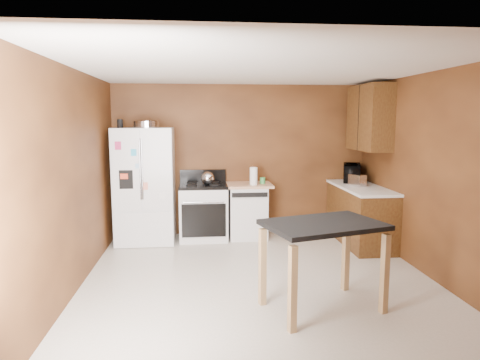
{
  "coord_description": "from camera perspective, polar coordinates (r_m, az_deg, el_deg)",
  "views": [
    {
      "loc": [
        -0.71,
        -4.88,
        1.93
      ],
      "look_at": [
        -0.15,
        0.85,
        1.11
      ],
      "focal_mm": 32.0,
      "sensor_mm": 36.0,
      "label": 1
    }
  ],
  "objects": [
    {
      "name": "refrigerator",
      "position": [
        6.87,
        -12.54,
        -0.71
      ],
      "size": [
        0.9,
        0.8,
        1.8
      ],
      "color": "white",
      "rests_on": "ground"
    },
    {
      "name": "microwave",
      "position": [
        7.33,
        14.66,
        0.83
      ],
      "size": [
        0.47,
        0.57,
        0.27
      ],
      "primitive_type": "imported",
      "rotation": [
        0.0,
        0.0,
        1.25
      ],
      "color": "black",
      "rests_on": "right_cabinets"
    },
    {
      "name": "island",
      "position": [
        4.41,
        11.03,
        -7.43
      ],
      "size": [
        1.31,
        1.05,
        0.91
      ],
      "color": "black",
      "rests_on": "ground"
    },
    {
      "name": "green_canister",
      "position": [
        6.99,
        3.02,
        -0.06
      ],
      "size": [
        0.11,
        0.11,
        0.1
      ],
      "primitive_type": "cylinder",
      "rotation": [
        0.0,
        0.0,
        -0.33
      ],
      "color": "green",
      "rests_on": "dishwasher"
    },
    {
      "name": "wall_left",
      "position": [
        5.12,
        -21.29,
        -0.09
      ],
      "size": [
        0.0,
        4.5,
        4.5
      ],
      "primitive_type": "plane",
      "rotation": [
        1.57,
        0.0,
        1.57
      ],
      "color": "brown",
      "rests_on": "ground"
    },
    {
      "name": "floor",
      "position": [
        5.29,
        2.58,
        -13.29
      ],
      "size": [
        4.5,
        4.5,
        0.0
      ],
      "primitive_type": "plane",
      "color": "beige",
      "rests_on": "ground"
    },
    {
      "name": "toaster",
      "position": [
        6.88,
        15.37,
        -0.03
      ],
      "size": [
        0.24,
        0.29,
        0.18
      ],
      "primitive_type": "cube",
      "rotation": [
        0.0,
        0.0,
        0.4
      ],
      "color": "silver",
      "rests_on": "right_cabinets"
    },
    {
      "name": "pen_cup",
      "position": [
        6.8,
        -15.7,
        7.27
      ],
      "size": [
        0.09,
        0.09,
        0.13
      ],
      "primitive_type": "cylinder",
      "color": "black",
      "rests_on": "refrigerator"
    },
    {
      "name": "paper_towel",
      "position": [
        6.81,
        1.82,
        0.52
      ],
      "size": [
        0.15,
        0.15,
        0.28
      ],
      "primitive_type": "cylinder",
      "rotation": [
        0.0,
        0.0,
        0.24
      ],
      "color": "white",
      "rests_on": "dishwasher"
    },
    {
      "name": "ceiling",
      "position": [
        4.96,
        2.77,
        14.7
      ],
      "size": [
        4.5,
        4.5,
        0.0
      ],
      "primitive_type": "plane",
      "rotation": [
        3.14,
        0.0,
        0.0
      ],
      "color": "white",
      "rests_on": "ground"
    },
    {
      "name": "right_cabinets",
      "position": [
        6.92,
        16.08,
        -0.7
      ],
      "size": [
        0.63,
        1.58,
        2.45
      ],
      "color": "brown",
      "rests_on": "ground"
    },
    {
      "name": "gas_range",
      "position": [
        6.96,
        -4.89,
        -4.1
      ],
      "size": [
        0.76,
        0.68,
        1.1
      ],
      "color": "white",
      "rests_on": "ground"
    },
    {
      "name": "wall_right",
      "position": [
        5.67,
        24.19,
        0.5
      ],
      "size": [
        0.0,
        4.5,
        4.5
      ],
      "primitive_type": "plane",
      "rotation": [
        1.57,
        0.0,
        -1.57
      ],
      "color": "brown",
      "rests_on": "ground"
    },
    {
      "name": "wall_back",
      "position": [
        7.19,
        0.11,
        2.69
      ],
      "size": [
        4.2,
        0.0,
        4.2
      ],
      "primitive_type": "plane",
      "rotation": [
        1.57,
        0.0,
        0.0
      ],
      "color": "brown",
      "rests_on": "ground"
    },
    {
      "name": "wall_front",
      "position": [
        2.8,
        9.29,
        -6.04
      ],
      "size": [
        4.2,
        0.0,
        4.2
      ],
      "primitive_type": "plane",
      "rotation": [
        -1.57,
        0.0,
        0.0
      ],
      "color": "brown",
      "rests_on": "ground"
    },
    {
      "name": "dishwasher",
      "position": [
        7.03,
        1.0,
        -4.03
      ],
      "size": [
        0.78,
        0.63,
        0.89
      ],
      "color": "white",
      "rests_on": "ground"
    },
    {
      "name": "roasting_pan",
      "position": [
        6.81,
        -12.38,
        7.26
      ],
      "size": [
        0.41,
        0.41,
        0.1
      ],
      "primitive_type": "cylinder",
      "color": "silver",
      "rests_on": "refrigerator"
    },
    {
      "name": "kettle",
      "position": [
        6.78,
        -4.33,
        0.24
      ],
      "size": [
        0.21,
        0.21,
        0.21
      ],
      "primitive_type": "sphere",
      "color": "silver",
      "rests_on": "gas_range"
    }
  ]
}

